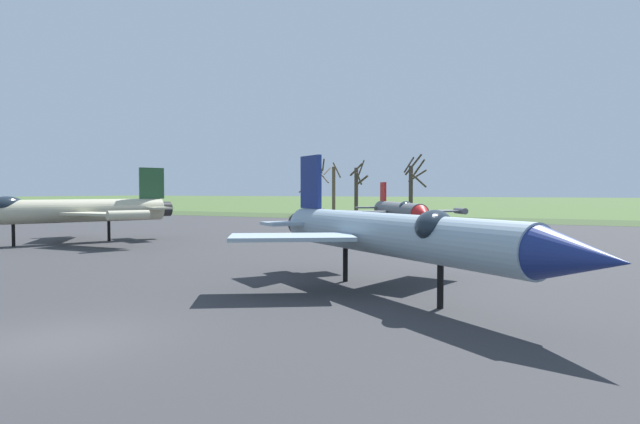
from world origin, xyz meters
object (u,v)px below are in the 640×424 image
at_px(info_placard_front_right, 426,236).
at_px(jet_fighter_rear_center, 60,210).
at_px(jet_fighter_rear_left, 396,234).
at_px(jet_fighter_front_right, 398,210).

bearing_deg(info_placard_front_right, jet_fighter_rear_center, -155.16).
height_order(info_placard_front_right, jet_fighter_rear_center, jet_fighter_rear_center).
bearing_deg(jet_fighter_rear_left, jet_fighter_front_right, 108.07).
bearing_deg(jet_fighter_front_right, jet_fighter_rear_left, -71.93).
bearing_deg(jet_fighter_front_right, jet_fighter_rear_center, -136.32).
height_order(jet_fighter_front_right, jet_fighter_rear_left, jet_fighter_rear_left).
relative_size(jet_fighter_front_right, info_placard_front_right, 13.43).
distance_m(jet_fighter_front_right, jet_fighter_rear_center, 22.91).
relative_size(jet_fighter_front_right, jet_fighter_rear_center, 0.87).
relative_size(jet_fighter_front_right, jet_fighter_rear_left, 0.95).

